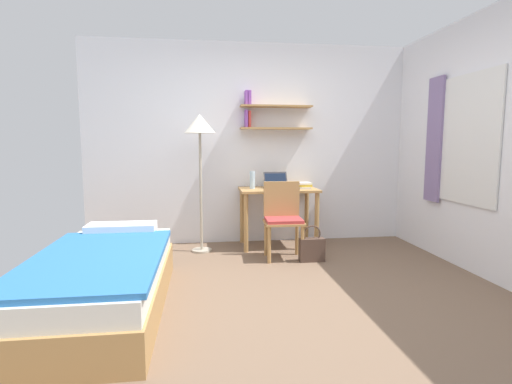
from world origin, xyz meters
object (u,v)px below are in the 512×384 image
object	(u,v)px
bed	(103,281)
water_bottle	(252,180)
standing_lamp	(200,132)
handbag	(312,249)
desk	(278,200)
laptop	(276,184)
book_stack	(304,185)
desk_chair	(283,216)

from	to	relation	value
bed	water_bottle	size ratio (longest dim) A/B	8.98
standing_lamp	handbag	xyz separation A→B (m)	(1.22, -0.58, -1.30)
desk	water_bottle	bearing A→B (deg)	176.59
laptop	book_stack	xyz separation A→B (m)	(0.35, -0.06, -0.01)
book_stack	handbag	size ratio (longest dim) A/B	0.56
bed	standing_lamp	distance (m)	2.17
desk	desk_chair	xyz separation A→B (m)	(-0.04, -0.51, -0.12)
handbag	laptop	bearing A→B (deg)	110.79
standing_lamp	laptop	world-z (taller)	standing_lamp
bed	desk_chair	world-z (taller)	desk_chair
laptop	handbag	size ratio (longest dim) A/B	0.74
bed	water_bottle	bearing A→B (deg)	51.93
desk	standing_lamp	world-z (taller)	standing_lamp
bed	water_bottle	world-z (taller)	water_bottle
desk	book_stack	world-z (taller)	book_stack
bed	standing_lamp	size ratio (longest dim) A/B	1.21
standing_lamp	book_stack	distance (m)	1.46
desk_chair	standing_lamp	world-z (taller)	standing_lamp
water_bottle	handbag	world-z (taller)	water_bottle
bed	book_stack	distance (m)	2.74
standing_lamp	water_bottle	bearing A→B (deg)	13.22
water_bottle	book_stack	distance (m)	0.66
laptop	book_stack	world-z (taller)	laptop
handbag	bed	bearing A→B (deg)	-151.82
bed	standing_lamp	world-z (taller)	standing_lamp
desk_chair	laptop	bearing A→B (deg)	88.31
laptop	handbag	bearing A→B (deg)	-69.21
water_bottle	book_stack	bearing A→B (deg)	-5.66
water_bottle	standing_lamp	bearing A→B (deg)	-166.78
desk	handbag	size ratio (longest dim) A/B	2.38
desk_chair	standing_lamp	distance (m)	1.39
bed	desk	size ratio (longest dim) A/B	2.05
book_stack	laptop	bearing A→B (deg)	169.65
water_bottle	handbag	bearing A→B (deg)	-51.50
desk_chair	laptop	distance (m)	0.62
standing_lamp	water_bottle	xyz separation A→B (m)	(0.64, 0.15, -0.59)
bed	desk_chair	xyz separation A→B (m)	(1.69, 1.26, 0.24)
desk_chair	bed	bearing A→B (deg)	-143.35
desk	laptop	xyz separation A→B (m)	(-0.03, 0.02, 0.20)
desk	book_stack	bearing A→B (deg)	-7.93
water_bottle	handbag	distance (m)	1.17
bed	laptop	distance (m)	2.53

